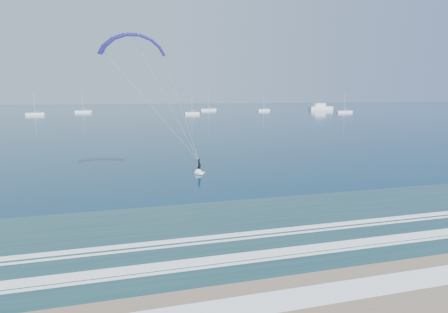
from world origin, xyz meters
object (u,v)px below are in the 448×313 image
object	(u,v)px
kitesurfer_rig	(168,102)
sailboat_1	(35,114)
sailboat_2	(83,112)
sailboat_3	(192,113)
sailboat_5	(264,110)
sailboat_6	(344,112)
sailboat_4	(208,110)
motor_yacht	(320,107)

from	to	relation	value
kitesurfer_rig	sailboat_1	world-z (taller)	kitesurfer_rig
sailboat_2	kitesurfer_rig	bearing A→B (deg)	-84.27
sailboat_3	sailboat_5	bearing A→B (deg)	28.65
sailboat_5	sailboat_6	bearing A→B (deg)	-45.36
sailboat_3	sailboat_6	bearing A→B (deg)	-4.60
sailboat_1	sailboat_4	world-z (taller)	sailboat_4
kitesurfer_rig	sailboat_3	bearing A→B (deg)	77.11
sailboat_2	sailboat_4	bearing A→B (deg)	6.69
kitesurfer_rig	sailboat_6	world-z (taller)	kitesurfer_rig
kitesurfer_rig	sailboat_5	distance (m)	210.02
sailboat_6	kitesurfer_rig	bearing A→B (deg)	-129.15
sailboat_5	sailboat_2	bearing A→B (deg)	175.28
kitesurfer_rig	motor_yacht	xyz separation A→B (m)	(132.72, 193.81, -7.77)
kitesurfer_rig	sailboat_1	xyz separation A→B (m)	(-42.16, 175.85, -8.89)
motor_yacht	sailboat_6	distance (m)	40.77
sailboat_6	sailboat_3	bearing A→B (deg)	175.40
motor_yacht	sailboat_2	bearing A→B (deg)	178.14
sailboat_1	sailboat_6	size ratio (longest dim) A/B	0.93
motor_yacht	sailboat_6	size ratio (longest dim) A/B	1.29
sailboat_1	sailboat_3	distance (m)	80.40
sailboat_2	sailboat_6	world-z (taller)	sailboat_6
kitesurfer_rig	sailboat_2	size ratio (longest dim) A/B	1.52
kitesurfer_rig	sailboat_3	distance (m)	165.26
sailboat_5	sailboat_3	bearing A→B (deg)	-151.35
sailboat_1	sailboat_2	xyz separation A→B (m)	(22.20, 22.92, -0.00)
motor_yacht	sailboat_5	world-z (taller)	sailboat_5
sailboat_4	sailboat_5	xyz separation A→B (m)	(31.90, -18.17, -0.02)
sailboat_1	sailboat_2	distance (m)	31.91
motor_yacht	sailboat_2	world-z (taller)	sailboat_2
sailboat_4	motor_yacht	bearing A→B (deg)	-10.64
sailboat_2	sailboat_6	bearing A→B (deg)	-17.23
sailboat_3	sailboat_4	xyz separation A→B (m)	(20.93, 47.03, 0.02)
sailboat_3	sailboat_6	world-z (taller)	sailboat_6
sailboat_3	sailboat_1	bearing A→B (deg)	169.25
sailboat_3	sailboat_6	xyz separation A→B (m)	(88.35, -7.10, 0.01)
sailboat_4	sailboat_5	bearing A→B (deg)	-29.66
sailboat_5	kitesurfer_rig	bearing A→B (deg)	-115.30
sailboat_2	sailboat_5	world-z (taller)	sailboat_2
sailboat_3	kitesurfer_rig	bearing A→B (deg)	-102.89
sailboat_2	sailboat_3	distance (m)	68.28
kitesurfer_rig	motor_yacht	size ratio (longest dim) A/B	1.11
sailboat_6	sailboat_2	bearing A→B (deg)	162.77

